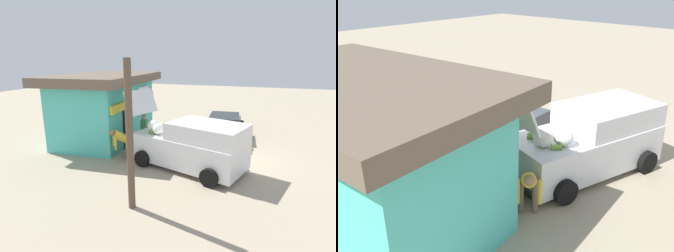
% 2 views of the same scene
% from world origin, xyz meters
% --- Properties ---
extents(ground_plane, '(60.00, 60.00, 0.00)m').
position_xyz_m(ground_plane, '(0.00, 0.00, 0.00)').
color(ground_plane, tan).
extents(storefront_bar, '(6.91, 4.57, 3.37)m').
position_xyz_m(storefront_bar, '(0.49, 6.33, 1.77)').
color(storefront_bar, '#4CC6B7').
rests_on(storefront_bar, ground_plane).
extents(delivery_van, '(3.18, 5.07, 2.86)m').
position_xyz_m(delivery_van, '(-1.92, 1.10, 0.94)').
color(delivery_van, silver).
rests_on(delivery_van, ground_plane).
extents(parked_sedan, '(4.54, 2.34, 1.23)m').
position_xyz_m(parked_sedan, '(2.64, 0.52, 0.59)').
color(parked_sedan, '#383D47').
rests_on(parked_sedan, ground_plane).
extents(vendor_standing, '(0.48, 0.48, 1.71)m').
position_xyz_m(vendor_standing, '(-0.63, 3.67, 0.98)').
color(vendor_standing, '#726047').
rests_on(vendor_standing, ground_plane).
extents(customer_bending, '(0.78, 0.79, 1.36)m').
position_xyz_m(customer_bending, '(-2.11, 4.02, 0.86)').
color(customer_bending, '#726047').
rests_on(customer_bending, ground_plane).
extents(unloaded_banana_pile, '(0.97, 0.95, 0.50)m').
position_xyz_m(unloaded_banana_pile, '(-1.09, 3.90, 0.24)').
color(unloaded_banana_pile, silver).
rests_on(unloaded_banana_pile, ground_plane).
extents(paint_bucket, '(0.33, 0.33, 0.31)m').
position_xyz_m(paint_bucket, '(2.90, 3.35, 0.15)').
color(paint_bucket, blue).
rests_on(paint_bucket, ground_plane).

